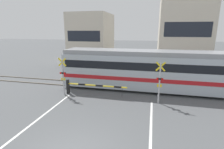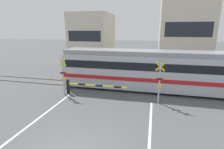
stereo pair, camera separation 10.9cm
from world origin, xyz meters
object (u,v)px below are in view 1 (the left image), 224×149
object	(u,v)px
commuter_train	(149,69)
crossing_barrier_near	(84,86)
crossing_signal_left	(63,75)
crossing_signal_right	(160,81)
crossing_barrier_far	(141,74)
pedestrian	(132,67)

from	to	relation	value
commuter_train	crossing_barrier_near	xyz separation A→B (m)	(-4.97, -2.54, -1.09)
crossing_signal_left	crossing_signal_right	bearing A→B (deg)	0.00
crossing_signal_left	commuter_train	bearing A→B (deg)	23.32
crossing_barrier_far	commuter_train	bearing A→B (deg)	-73.68
commuter_train	pedestrian	distance (m)	5.54
crossing_signal_right	pedestrian	bearing A→B (deg)	109.64
commuter_train	crossing_signal_right	world-z (taller)	commuter_train
commuter_train	crossing_barrier_far	size ratio (longest dim) A/B	2.97
crossing_signal_left	crossing_signal_right	size ratio (longest dim) A/B	1.00
crossing_barrier_near	pedestrian	world-z (taller)	pedestrian
crossing_barrier_near	crossing_barrier_far	bearing A→B (deg)	50.81
crossing_barrier_near	pedestrian	distance (m)	8.19
commuter_train	crossing_barrier_far	world-z (taller)	commuter_train
commuter_train	crossing_barrier_near	size ratio (longest dim) A/B	2.97
commuter_train	crossing_barrier_near	bearing A→B (deg)	-152.98
crossing_signal_right	commuter_train	bearing A→B (deg)	106.62
crossing_signal_left	crossing_barrier_far	bearing A→B (deg)	43.18
commuter_train	pedestrian	world-z (taller)	commuter_train
crossing_barrier_far	crossing_barrier_near	bearing A→B (deg)	-129.19
crossing_signal_left	crossing_barrier_near	bearing A→B (deg)	10.63
crossing_barrier_near	crossing_signal_left	bearing A→B (deg)	-169.37
crossing_signal_right	crossing_barrier_far	bearing A→B (deg)	106.48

